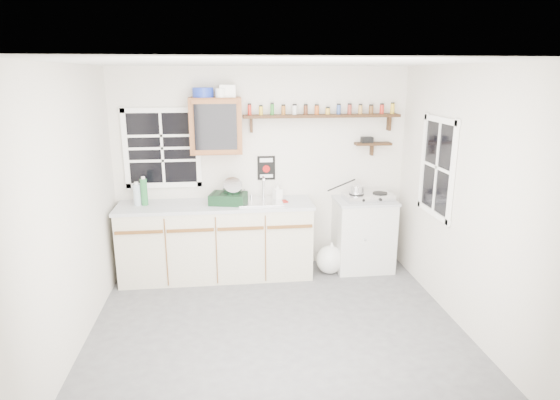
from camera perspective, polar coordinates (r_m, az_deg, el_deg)
The scene contains 18 objects.
room at distance 4.28m, azimuth -0.48°, elevation -0.56°, with size 3.64×3.24×2.54m.
main_cabinet at distance 5.74m, azimuth -7.71°, elevation -4.85°, with size 2.31×0.63×0.92m.
right_cabinet at distance 6.01m, azimuth 10.10°, elevation -4.09°, with size 0.73×0.57×0.91m.
sink at distance 5.62m, azimuth -2.40°, elevation -0.15°, with size 0.52×0.44×0.29m.
upper_cabinet at distance 5.58m, azimuth -7.82°, elevation 8.97°, with size 0.60×0.32×0.65m.
upper_cabinet_clutter at distance 5.55m, azimuth -8.15°, elevation 12.91°, with size 0.49×0.24×0.14m.
spice_shelf at distance 5.76m, azimuth 5.21°, elevation 10.31°, with size 1.91×0.18×0.35m.
secondary_shelf at distance 5.97m, azimuth 11.04°, elevation 6.81°, with size 0.45×0.16×0.24m.
warning_sign at distance 5.82m, azimuth -1.68°, elevation 3.92°, with size 0.22×0.02×0.30m.
window_back at distance 5.80m, azimuth -14.17°, elevation 6.14°, with size 0.93×0.03×0.98m.
window_right at distance 5.25m, azimuth 18.64°, elevation 3.79°, with size 0.03×0.78×1.08m.
water_bottles at distance 5.69m, azimuth -16.63°, elevation 0.82°, with size 0.17×0.09×0.34m.
dish_rack at distance 5.57m, azimuth -6.16°, elevation 0.58°, with size 0.48×0.40×0.31m.
soap_bottle at distance 5.68m, azimuth -0.30°, elevation 1.01°, with size 0.09×0.10×0.21m, color silver.
rag at distance 5.61m, azimuth 0.26°, elevation -0.18°, with size 0.12×0.10×0.02m, color maroon.
hotplate at distance 5.86m, azimuth 10.70°, elevation 0.42°, with size 0.61×0.36×0.09m.
saucepan at distance 5.80m, azimuth 9.27°, elevation 1.25°, with size 0.43×0.22×0.18m.
trash_bag at distance 5.88m, azimuth 6.10°, elevation -7.19°, with size 0.38×0.34×0.43m.
Camera 1 is at (-0.44, -4.10, 2.40)m, focal length 30.00 mm.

